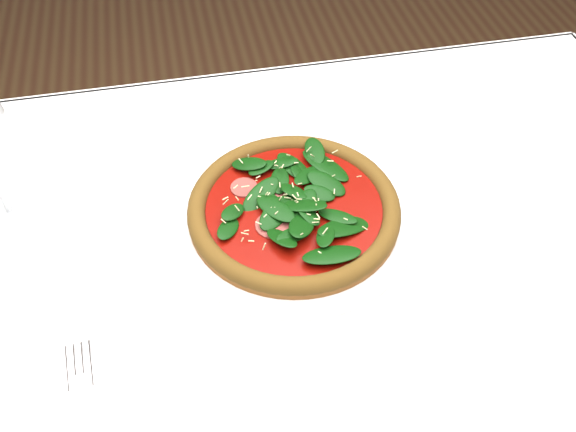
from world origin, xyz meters
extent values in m
cube|color=white|center=(0.00, 0.00, 0.73)|extent=(1.20, 0.80, 0.04)
cylinder|color=#46331C|center=(0.54, 0.34, 0.35)|extent=(0.06, 0.06, 0.71)
cube|color=white|center=(0.00, 0.40, 0.64)|extent=(1.20, 0.01, 0.22)
cylinder|color=white|center=(0.03, 0.07, 0.76)|extent=(0.31, 0.31, 0.01)
torus|color=white|center=(0.03, 0.07, 0.76)|extent=(0.31, 0.31, 0.01)
cylinder|color=#9C6325|center=(0.03, 0.07, 0.76)|extent=(0.34, 0.34, 0.01)
torus|color=#986823|center=(0.03, 0.07, 0.77)|extent=(0.34, 0.34, 0.02)
cylinder|color=#950805|center=(0.03, 0.07, 0.77)|extent=(0.28, 0.28, 0.00)
cylinder|color=#9D473F|center=(0.03, 0.07, 0.78)|extent=(0.25, 0.25, 0.00)
ellipsoid|color=#0C3C0A|center=(0.03, 0.07, 0.78)|extent=(0.27, 0.27, 0.02)
cylinder|color=beige|center=(0.03, 0.07, 0.79)|extent=(0.25, 0.25, 0.00)
cylinder|color=white|center=(-0.32, 0.15, 0.75)|extent=(0.07, 0.07, 0.00)
cube|color=silver|center=(-0.23, -0.10, 0.77)|extent=(0.03, 0.06, 0.00)
camera|label=1|loc=(-0.09, -0.47, 1.35)|focal=40.00mm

